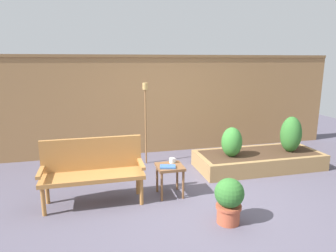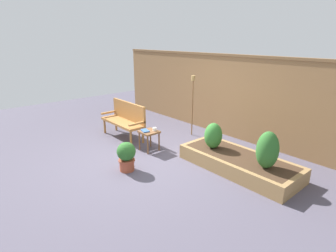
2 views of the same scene
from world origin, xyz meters
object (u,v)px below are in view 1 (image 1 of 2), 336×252
(side_table, at_px, (170,171))
(shrub_near_bench, at_px, (232,142))
(garden_bench, at_px, (93,166))
(cup_on_table, at_px, (172,160))
(potted_boxwood, at_px, (229,199))
(shrub_far_corner, at_px, (291,134))
(book_on_table, at_px, (168,167))
(tiki_torch, at_px, (145,109))

(side_table, bearing_deg, shrub_near_bench, 26.93)
(garden_bench, height_order, cup_on_table, garden_bench)
(shrub_near_bench, bearing_deg, side_table, -153.07)
(potted_boxwood, bearing_deg, cup_on_table, 113.17)
(side_table, relative_size, shrub_near_bench, 0.87)
(cup_on_table, xyz_separation_m, shrub_near_bench, (1.28, 0.57, 0.06))
(potted_boxwood, bearing_deg, shrub_far_corner, 38.63)
(book_on_table, bearing_deg, shrub_far_corner, 30.16)
(cup_on_table, xyz_separation_m, potted_boxwood, (0.46, -1.08, -0.19))
(side_table, relative_size, cup_on_table, 4.01)
(side_table, distance_m, potted_boxwood, 1.10)
(tiki_torch, bearing_deg, potted_boxwood, -75.89)
(potted_boxwood, relative_size, shrub_far_corner, 0.86)
(garden_bench, xyz_separation_m, potted_boxwood, (1.66, -1.04, -0.22))
(garden_bench, height_order, shrub_far_corner, shrub_far_corner)
(shrub_near_bench, xyz_separation_m, shrub_far_corner, (1.24, 0.00, 0.07))
(book_on_table, relative_size, shrub_near_bench, 0.42)
(book_on_table, relative_size, potted_boxwood, 0.39)
(shrub_far_corner, height_order, tiki_torch, tiki_torch)
(cup_on_table, relative_size, potted_boxwood, 0.20)
(book_on_table, height_order, tiki_torch, tiki_torch)
(garden_bench, distance_m, shrub_far_corner, 3.78)
(cup_on_table, bearing_deg, potted_boxwood, -66.83)
(side_table, xyz_separation_m, cup_on_table, (0.07, 0.12, 0.12))
(side_table, relative_size, book_on_table, 2.08)
(shrub_near_bench, height_order, shrub_far_corner, shrub_far_corner)
(side_table, distance_m, tiki_torch, 1.70)
(shrub_near_bench, xyz_separation_m, tiki_torch, (-1.45, 0.85, 0.54))
(garden_bench, relative_size, potted_boxwood, 2.41)
(potted_boxwood, xyz_separation_m, shrub_near_bench, (0.82, 1.65, 0.25))
(shrub_near_bench, relative_size, shrub_far_corner, 0.79)
(potted_boxwood, bearing_deg, book_on_table, 123.22)
(garden_bench, relative_size, cup_on_table, 12.04)
(book_on_table, distance_m, shrub_near_bench, 1.60)
(shrub_near_bench, bearing_deg, potted_boxwood, -116.52)
(garden_bench, height_order, book_on_table, garden_bench)
(garden_bench, xyz_separation_m, book_on_table, (1.08, -0.15, -0.05))
(garden_bench, distance_m, potted_boxwood, 1.97)
(book_on_table, bearing_deg, shrub_near_bench, 42.59)
(garden_bench, bearing_deg, cup_on_table, 1.97)
(potted_boxwood, distance_m, tiki_torch, 2.69)
(shrub_far_corner, bearing_deg, cup_on_table, -167.28)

